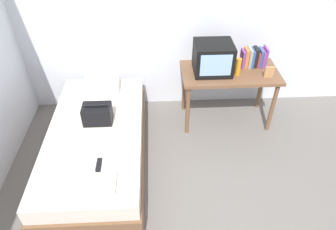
% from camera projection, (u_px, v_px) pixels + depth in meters
% --- Properties ---
extents(ground_plane, '(8.00, 8.00, 0.00)m').
position_uv_depth(ground_plane, '(189.00, 222.00, 2.94)').
color(ground_plane, slate).
extents(wall_back, '(5.20, 0.10, 2.60)m').
position_uv_depth(wall_back, '(177.00, 11.00, 3.66)').
color(wall_back, silver).
rests_on(wall_back, ground).
extents(bed, '(1.00, 2.00, 0.52)m').
position_uv_depth(bed, '(98.00, 147.00, 3.36)').
color(bed, brown).
rests_on(bed, ground).
extents(desk, '(1.16, 0.60, 0.74)m').
position_uv_depth(desk, '(229.00, 78.00, 3.73)').
color(desk, brown).
rests_on(desk, ground).
extents(tv, '(0.44, 0.39, 0.36)m').
position_uv_depth(tv, '(213.00, 58.00, 3.55)').
color(tv, black).
rests_on(tv, desk).
extents(water_bottle, '(0.06, 0.06, 0.21)m').
position_uv_depth(water_bottle, '(238.00, 67.00, 3.54)').
color(water_bottle, orange).
rests_on(water_bottle, desk).
extents(book_row, '(0.30, 0.17, 0.24)m').
position_uv_depth(book_row, '(254.00, 58.00, 3.70)').
color(book_row, '#7A3D89').
rests_on(book_row, desk).
extents(picture_frame, '(0.11, 0.02, 0.14)m').
position_uv_depth(picture_frame, '(269.00, 72.00, 3.52)').
color(picture_frame, '#B27F4C').
rests_on(picture_frame, desk).
extents(pillow, '(0.41, 0.31, 0.13)m').
position_uv_depth(pillow, '(103.00, 83.00, 3.76)').
color(pillow, silver).
rests_on(pillow, bed).
extents(handbag, '(0.30, 0.20, 0.23)m').
position_uv_depth(handbag, '(97.00, 114.00, 3.23)').
color(handbag, black).
rests_on(handbag, bed).
extents(magazine, '(0.21, 0.29, 0.01)m').
position_uv_depth(magazine, '(77.00, 154.00, 2.91)').
color(magazine, white).
rests_on(magazine, bed).
extents(remote_dark, '(0.04, 0.16, 0.02)m').
position_uv_depth(remote_dark, '(99.00, 165.00, 2.80)').
color(remote_dark, black).
rests_on(remote_dark, bed).
extents(folded_towel, '(0.28, 0.22, 0.05)m').
position_uv_depth(folded_towel, '(99.00, 185.00, 2.60)').
color(folded_towel, white).
rests_on(folded_towel, bed).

